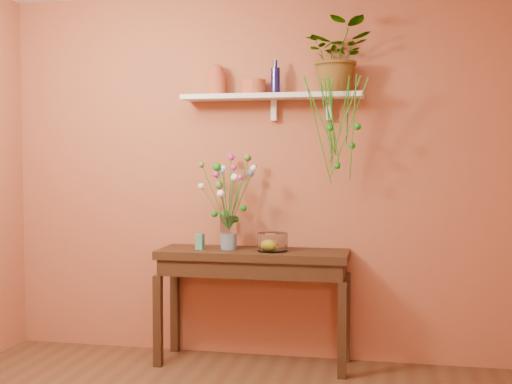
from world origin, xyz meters
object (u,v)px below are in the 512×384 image
(bouquet, at_px, (229,185))
(terracotta_jug, at_px, (216,80))
(glass_vase, at_px, (228,235))
(spider_plant, at_px, (339,56))
(blue_bottle, at_px, (275,80))
(glass_bowl, at_px, (272,243))
(sideboard, at_px, (253,267))

(bouquet, bearing_deg, terracotta_jug, 134.24)
(glass_vase, bearing_deg, spider_plant, 7.89)
(blue_bottle, xyz_separation_m, glass_bowl, (0.00, -0.13, -1.15))
(blue_bottle, xyz_separation_m, glass_vase, (-0.32, -0.11, -1.11))
(blue_bottle, distance_m, bouquet, 0.82)
(terracotta_jug, distance_m, glass_bowl, 1.26)
(blue_bottle, relative_size, glass_vase, 0.99)
(terracotta_jug, bearing_deg, glass_bowl, -19.82)
(glass_bowl, bearing_deg, glass_vase, 176.73)
(bouquet, bearing_deg, blue_bottle, 17.61)
(sideboard, xyz_separation_m, blue_bottle, (0.14, 0.11, 1.33))
(sideboard, xyz_separation_m, glass_vase, (-0.18, -0.01, 0.22))
(spider_plant, height_order, glass_vase, spider_plant)
(terracotta_jug, height_order, spider_plant, spider_plant)
(bouquet, xyz_separation_m, glass_bowl, (0.32, -0.03, -0.40))
(glass_bowl, bearing_deg, blue_bottle, 91.56)
(blue_bottle, distance_m, glass_bowl, 1.16)
(glass_vase, distance_m, bouquet, 0.36)
(blue_bottle, distance_m, spider_plant, 0.48)
(spider_plant, xyz_separation_m, glass_bowl, (-0.45, -0.13, -1.31))
(sideboard, height_order, glass_bowl, glass_bowl)
(terracotta_jug, bearing_deg, glass_vase, -48.96)
(terracotta_jug, distance_m, glass_vase, 1.14)
(terracotta_jug, bearing_deg, sideboard, -24.39)
(blue_bottle, xyz_separation_m, bouquet, (-0.32, -0.10, -0.75))
(spider_plant, bearing_deg, blue_bottle, 179.24)
(blue_bottle, height_order, bouquet, blue_bottle)
(spider_plant, height_order, glass_bowl, spider_plant)
(terracotta_jug, xyz_separation_m, bouquet, (0.13, -0.13, -0.76))
(sideboard, height_order, terracotta_jug, terracotta_jug)
(sideboard, distance_m, glass_vase, 0.29)
(spider_plant, bearing_deg, terracotta_jug, 177.66)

